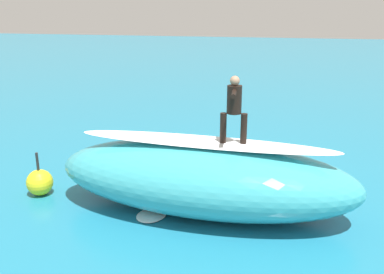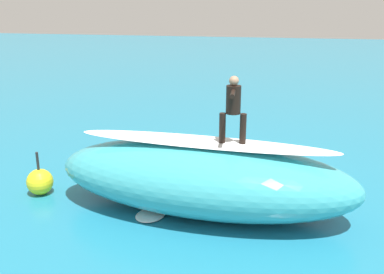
# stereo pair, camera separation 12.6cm
# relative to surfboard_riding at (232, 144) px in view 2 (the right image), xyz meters

# --- Properties ---
(ground_plane) EXTENTS (120.00, 120.00, 0.00)m
(ground_plane) POSITION_rel_surfboard_riding_xyz_m (0.82, -2.87, -1.96)
(ground_plane) COLOR teal
(wave_crest) EXTENTS (8.30, 3.49, 1.92)m
(wave_crest) POSITION_rel_surfboard_riding_xyz_m (0.76, -0.04, -1.00)
(wave_crest) COLOR teal
(wave_crest) RESTS_ON ground_plane
(wave_foam_lip) EXTENTS (6.97, 1.45, 0.08)m
(wave_foam_lip) POSITION_rel_surfboard_riding_xyz_m (0.76, -0.04, 0.00)
(wave_foam_lip) COLOR white
(wave_foam_lip) RESTS_ON wave_crest
(surfboard_riding) EXTENTS (1.96, 0.70, 0.08)m
(surfboard_riding) POSITION_rel_surfboard_riding_xyz_m (0.00, 0.00, 0.00)
(surfboard_riding) COLOR #EAE5C6
(surfboard_riding) RESTS_ON wave_crest
(surfer_riding) EXTENTS (0.68, 1.63, 1.71)m
(surfer_riding) POSITION_rel_surfboard_riding_xyz_m (0.00, 0.00, 1.04)
(surfer_riding) COLOR black
(surfer_riding) RESTS_ON surfboard_riding
(surfboard_paddling) EXTENTS (1.02, 2.19, 0.10)m
(surfboard_paddling) POSITION_rel_surfboard_riding_xyz_m (2.97, -3.83, -1.91)
(surfboard_paddling) COLOR yellow
(surfboard_paddling) RESTS_ON ground_plane
(surfer_paddling) EXTENTS (0.60, 1.60, 0.29)m
(surfer_paddling) POSITION_rel_surfboard_riding_xyz_m (2.94, -3.95, -1.73)
(surfer_paddling) COLOR black
(surfer_paddling) RESTS_ON surfboard_paddling
(buoy_marker) EXTENTS (0.77, 0.77, 1.30)m
(buoy_marker) POSITION_rel_surfboard_riding_xyz_m (5.63, -0.01, -1.57)
(buoy_marker) COLOR yellow
(buoy_marker) RESTS_ON ground_plane
(foam_patch_near) EXTENTS (0.59, 0.67, 0.09)m
(foam_patch_near) POSITION_rel_surfboard_riding_xyz_m (2.73, -2.23, -1.91)
(foam_patch_near) COLOR white
(foam_patch_near) RESTS_ON ground_plane
(foam_patch_mid) EXTENTS (1.16, 1.17, 0.14)m
(foam_patch_mid) POSITION_rel_surfboard_riding_xyz_m (-1.51, -5.11, -1.89)
(foam_patch_mid) COLOR white
(foam_patch_mid) RESTS_ON ground_plane
(foam_patch_far) EXTENTS (0.98, 1.08, 0.09)m
(foam_patch_far) POSITION_rel_surfboard_riding_xyz_m (2.03, 0.62, -1.91)
(foam_patch_far) COLOR white
(foam_patch_far) RESTS_ON ground_plane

